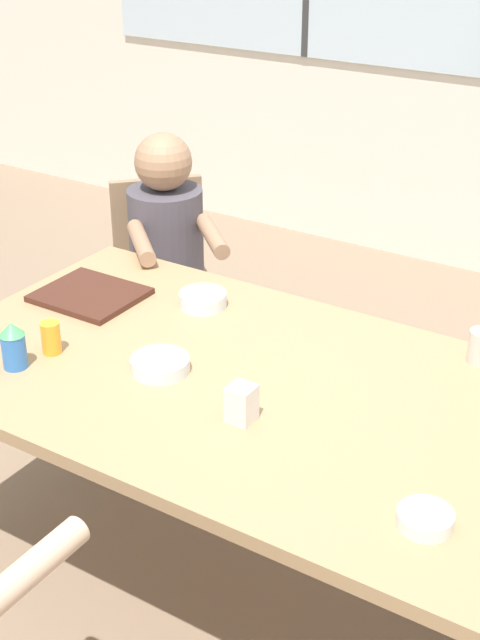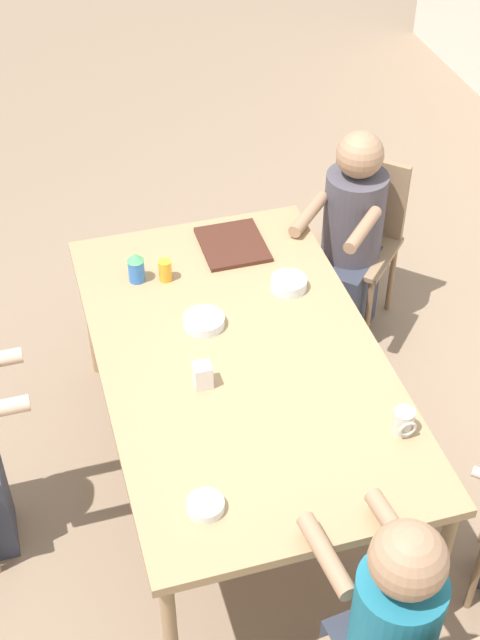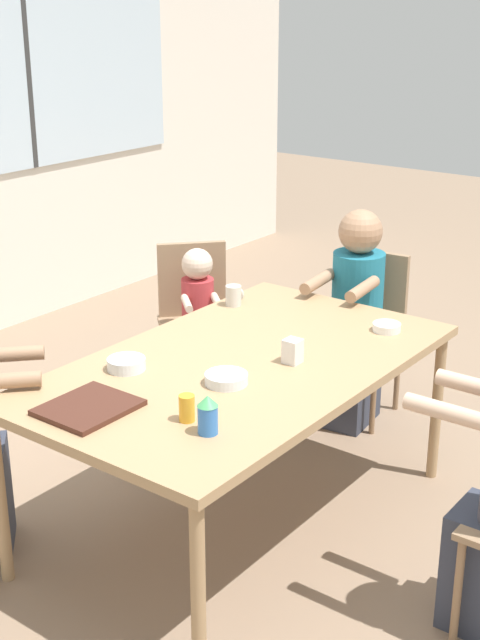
% 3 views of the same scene
% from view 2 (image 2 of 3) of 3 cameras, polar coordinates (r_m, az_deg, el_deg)
% --- Properties ---
extents(ground_plane, '(16.00, 16.00, 0.00)m').
position_cam_2_polar(ground_plane, '(4.02, 0.00, -10.18)').
color(ground_plane, '#8C725B').
extents(dining_table, '(1.84, 1.08, 0.76)m').
position_cam_2_polar(dining_table, '(3.49, 0.00, -2.86)').
color(dining_table, tan).
rests_on(dining_table, ground_plane).
extents(chair_for_woman_green_shirt, '(0.57, 0.57, 0.88)m').
position_cam_2_polar(chair_for_woman_green_shirt, '(4.56, 7.76, 5.90)').
color(chair_for_woman_green_shirt, '#937556').
rests_on(chair_for_woman_green_shirt, ground_plane).
extents(person_woman_green_shirt, '(0.59, 0.58, 1.13)m').
position_cam_2_polar(person_woman_green_shirt, '(4.44, 6.97, 4.71)').
color(person_woman_green_shirt, '#333847').
rests_on(person_woman_green_shirt, ground_plane).
extents(food_tray_dark, '(0.32, 0.28, 0.02)m').
position_cam_2_polar(food_tray_dark, '(3.99, -0.48, 4.86)').
color(food_tray_dark, '#472319').
rests_on(food_tray_dark, dining_table).
extents(coffee_mug, '(0.08, 0.08, 0.10)m').
position_cam_2_polar(coffee_mug, '(3.20, 10.44, -6.43)').
color(coffee_mug, beige).
rests_on(coffee_mug, dining_table).
extents(sippy_cup, '(0.07, 0.07, 0.14)m').
position_cam_2_polar(sippy_cup, '(3.79, -6.67, 3.41)').
color(sippy_cup, blue).
rests_on(sippy_cup, dining_table).
extents(juice_glass, '(0.06, 0.06, 0.10)m').
position_cam_2_polar(juice_glass, '(3.79, -4.81, 3.19)').
color(juice_glass, gold).
rests_on(juice_glass, dining_table).
extents(milk_carton_small, '(0.07, 0.07, 0.10)m').
position_cam_2_polar(milk_carton_small, '(3.31, -2.41, -3.54)').
color(milk_carton_small, silver).
rests_on(milk_carton_small, dining_table).
extents(bowl_white_shallow, '(0.12, 0.12, 0.04)m').
position_cam_2_polar(bowl_white_shallow, '(2.96, -2.23, -11.78)').
color(bowl_white_shallow, white).
rests_on(bowl_white_shallow, dining_table).
extents(bowl_cereal, '(0.17, 0.17, 0.04)m').
position_cam_2_polar(bowl_cereal, '(3.57, -2.33, -0.08)').
color(bowl_cereal, silver).
rests_on(bowl_cereal, dining_table).
extents(bowl_fruit, '(0.15, 0.15, 0.05)m').
position_cam_2_polar(bowl_fruit, '(3.76, 3.14, 2.35)').
color(bowl_fruit, silver).
rests_on(bowl_fruit, dining_table).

